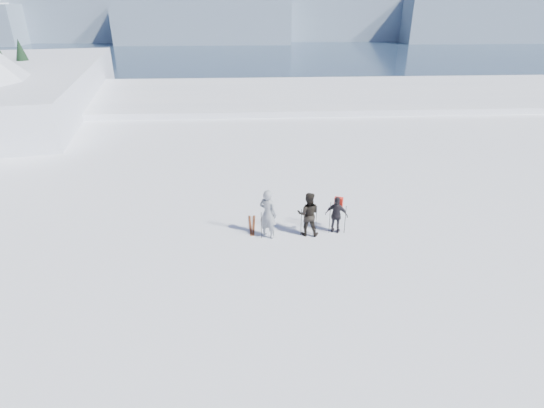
{
  "coord_description": "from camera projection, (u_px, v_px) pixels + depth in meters",
  "views": [
    {
      "loc": [
        -2.29,
        -10.68,
        8.43
      ],
      "look_at": [
        -1.47,
        3.0,
        1.78
      ],
      "focal_mm": 28.0,
      "sensor_mm": 36.0,
      "label": 1
    }
  ],
  "objects": [
    {
      "name": "skier_pack",
      "position": [
        337.0,
        215.0,
        16.67
      ],
      "size": [
        0.97,
        0.69,
        1.53
      ],
      "primitive_type": "imported",
      "rotation": [
        0.0,
        0.0,
        2.74
      ],
      "color": "black",
      "rests_on": "ground"
    },
    {
      "name": "ski_poles",
      "position": [
        305.0,
        221.0,
        16.51
      ],
      "size": [
        3.33,
        0.27,
        1.37
      ],
      "color": "black",
      "rests_on": "ground"
    },
    {
      "name": "lake_basin",
      "position": [
        270.0,
        161.0,
        43.18
      ],
      "size": [
        820.0,
        820.0,
        71.62
      ],
      "color": "white",
      "rests_on": "ground"
    },
    {
      "name": "backpack",
      "position": [
        340.0,
        189.0,
        16.44
      ],
      "size": [
        0.37,
        0.3,
        0.47
      ],
      "primitive_type": "cube",
      "rotation": [
        0.0,
        0.0,
        2.74
      ],
      "color": "red",
      "rests_on": "skier_pack"
    },
    {
      "name": "skis_loose",
      "position": [
        252.0,
        225.0,
        17.46
      ],
      "size": [
        0.29,
        1.7,
        0.03
      ],
      "color": "black",
      "rests_on": "ground"
    },
    {
      "name": "skier_dark",
      "position": [
        308.0,
        214.0,
        16.45
      ],
      "size": [
        0.99,
        0.83,
        1.8
      ],
      "primitive_type": "imported",
      "rotation": [
        0.0,
        0.0,
        2.95
      ],
      "color": "black",
      "rests_on": "ground"
    },
    {
      "name": "skier_grey",
      "position": [
        268.0,
        214.0,
        16.24
      ],
      "size": [
        0.87,
        0.8,
        2.0
      ],
      "primitive_type": "imported",
      "rotation": [
        0.0,
        0.0,
        2.56
      ],
      "color": "gray",
      "rests_on": "ground"
    },
    {
      "name": "far_mountain_range",
      "position": [
        276.0,
        16.0,
        426.54
      ],
      "size": [
        770.0,
        110.0,
        53.0
      ],
      "color": "slate",
      "rests_on": "ground"
    }
  ]
}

